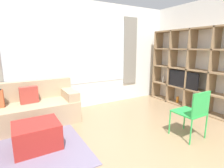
# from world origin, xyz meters

# --- Properties ---
(wall_back) EXTENTS (6.85, 0.11, 2.70)m
(wall_back) POSITION_xyz_m (0.00, 2.85, 1.36)
(wall_back) COLOR white
(wall_back) RESTS_ON ground_plane
(wall_right) EXTENTS (0.07, 4.02, 2.70)m
(wall_right) POSITION_xyz_m (2.86, 1.41, 1.35)
(wall_right) COLOR white
(wall_right) RESTS_ON ground_plane
(area_rug) EXTENTS (2.35, 1.92, 0.01)m
(area_rug) POSITION_xyz_m (-1.59, 1.44, 0.01)
(area_rug) COLOR slate
(area_rug) RESTS_ON ground_plane
(shelving_unit) EXTENTS (0.36, 2.37, 2.03)m
(shelving_unit) POSITION_xyz_m (2.68, 1.43, 1.00)
(shelving_unit) COLOR silver
(shelving_unit) RESTS_ON ground_plane
(couch_main) EXTENTS (2.14, 0.84, 0.87)m
(couch_main) POSITION_xyz_m (-1.24, 2.39, 0.33)
(couch_main) COLOR tan
(couch_main) RESTS_ON ground_plane
(ottoman) EXTENTS (0.68, 0.59, 0.41)m
(ottoman) POSITION_xyz_m (-1.11, 1.39, 0.21)
(ottoman) COLOR #A82823
(ottoman) RESTS_ON ground_plane
(folding_chair) EXTENTS (0.44, 0.46, 0.86)m
(folding_chair) POSITION_xyz_m (1.27, 0.32, 0.52)
(folding_chair) COLOR green
(folding_chair) RESTS_ON ground_plane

